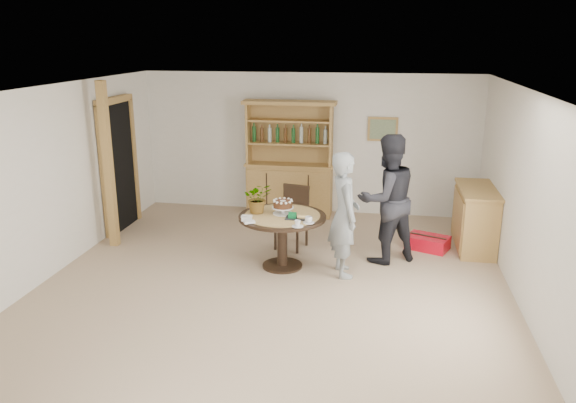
% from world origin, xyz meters
% --- Properties ---
extents(ground, '(7.00, 7.00, 0.00)m').
position_xyz_m(ground, '(0.00, 0.00, 0.00)').
color(ground, tan).
rests_on(ground, ground).
extents(room_shell, '(6.04, 7.04, 2.52)m').
position_xyz_m(room_shell, '(0.00, 0.01, 1.74)').
color(room_shell, white).
rests_on(room_shell, ground).
extents(doorway, '(0.13, 1.10, 2.18)m').
position_xyz_m(doorway, '(-2.93, 2.00, 1.11)').
color(doorway, black).
rests_on(doorway, ground).
extents(pine_post, '(0.12, 0.12, 2.50)m').
position_xyz_m(pine_post, '(-2.70, 1.20, 1.25)').
color(pine_post, tan).
rests_on(pine_post, ground).
extents(hutch, '(1.62, 0.54, 2.04)m').
position_xyz_m(hutch, '(-0.30, 3.24, 0.69)').
color(hutch, tan).
rests_on(hutch, ground).
extents(sideboard, '(0.54, 1.26, 0.94)m').
position_xyz_m(sideboard, '(2.74, 2.00, 0.47)').
color(sideboard, tan).
rests_on(sideboard, ground).
extents(dining_table, '(1.20, 1.20, 0.76)m').
position_xyz_m(dining_table, '(0.00, 0.79, 0.60)').
color(dining_table, black).
rests_on(dining_table, ground).
extents(dining_chair, '(0.51, 0.51, 0.95)m').
position_xyz_m(dining_chair, '(0.02, 1.62, 0.54)').
color(dining_chair, black).
rests_on(dining_chair, ground).
extents(birthday_cake, '(0.30, 0.30, 0.20)m').
position_xyz_m(birthday_cake, '(0.00, 0.84, 0.88)').
color(birthday_cake, white).
rests_on(birthday_cake, dining_table).
extents(flower_vase, '(0.47, 0.44, 0.42)m').
position_xyz_m(flower_vase, '(-0.35, 0.84, 0.97)').
color(flower_vase, '#3F7233').
rests_on(flower_vase, dining_table).
extents(gift_tray, '(0.30, 0.20, 0.08)m').
position_xyz_m(gift_tray, '(0.22, 0.67, 0.79)').
color(gift_tray, black).
rests_on(gift_tray, dining_table).
extents(coffee_cup_a, '(0.15, 0.15, 0.09)m').
position_xyz_m(coffee_cup_a, '(0.40, 0.51, 0.80)').
color(coffee_cup_a, silver).
rests_on(coffee_cup_a, dining_table).
extents(coffee_cup_b, '(0.15, 0.15, 0.08)m').
position_xyz_m(coffee_cup_b, '(0.28, 0.34, 0.79)').
color(coffee_cup_b, silver).
rests_on(coffee_cup_b, dining_table).
extents(napkins, '(0.24, 0.33, 0.03)m').
position_xyz_m(napkins, '(-0.41, 0.48, 0.77)').
color(napkins, white).
rests_on(napkins, dining_table).
extents(teen_boy, '(0.57, 0.71, 1.68)m').
position_xyz_m(teen_boy, '(0.85, 0.69, 0.84)').
color(teen_boy, gray).
rests_on(teen_boy, ground).
extents(adult_person, '(1.12, 1.06, 1.83)m').
position_xyz_m(adult_person, '(1.40, 1.27, 0.92)').
color(adult_person, black).
rests_on(adult_person, ground).
extents(red_suitcase, '(0.71, 0.60, 0.21)m').
position_xyz_m(red_suitcase, '(2.05, 1.84, 0.10)').
color(red_suitcase, red).
rests_on(red_suitcase, ground).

